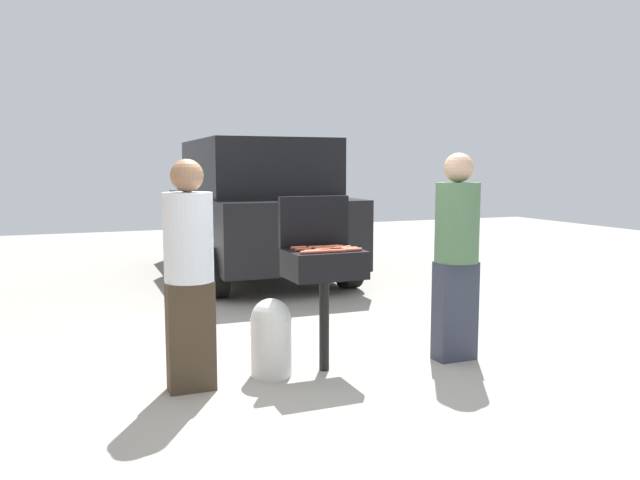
# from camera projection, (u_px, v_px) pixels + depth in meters

# --- Properties ---
(ground_plane) EXTENTS (24.00, 24.00, 0.00)m
(ground_plane) POSITION_uv_depth(u_px,v_px,m) (302.00, 374.00, 4.99)
(ground_plane) COLOR #9E998E
(bbq_grill) EXTENTS (0.60, 0.44, 0.98)m
(bbq_grill) POSITION_uv_depth(u_px,v_px,m) (324.00, 269.00, 4.99)
(bbq_grill) COLOR black
(bbq_grill) RESTS_ON ground
(grill_lid_open) EXTENTS (0.60, 0.05, 0.42)m
(grill_lid_open) POSITION_uv_depth(u_px,v_px,m) (314.00, 222.00, 5.15)
(grill_lid_open) COLOR black
(grill_lid_open) RESTS_ON bbq_grill
(hot_dog_0) EXTENTS (0.13, 0.03, 0.03)m
(hot_dog_0) POSITION_uv_depth(u_px,v_px,m) (323.00, 248.00, 4.99)
(hot_dog_0) COLOR #AD4228
(hot_dog_0) RESTS_ON bbq_grill
(hot_dog_1) EXTENTS (0.13, 0.03, 0.03)m
(hot_dog_1) POSITION_uv_depth(u_px,v_px,m) (354.00, 250.00, 4.91)
(hot_dog_1) COLOR #C6593D
(hot_dog_1) RESTS_ON bbq_grill
(hot_dog_2) EXTENTS (0.13, 0.04, 0.03)m
(hot_dog_2) POSITION_uv_depth(u_px,v_px,m) (343.00, 247.00, 5.05)
(hot_dog_2) COLOR #C6593D
(hot_dog_2) RESTS_ON bbq_grill
(hot_dog_3) EXTENTS (0.13, 0.03, 0.03)m
(hot_dog_3) POSITION_uv_depth(u_px,v_px,m) (312.00, 251.00, 4.82)
(hot_dog_3) COLOR #B74C33
(hot_dog_3) RESTS_ON bbq_grill
(hot_dog_4) EXTENTS (0.13, 0.04, 0.03)m
(hot_dog_4) POSITION_uv_depth(u_px,v_px,m) (323.00, 250.00, 4.90)
(hot_dog_4) COLOR #AD4228
(hot_dog_4) RESTS_ON bbq_grill
(hot_dog_5) EXTENTS (0.13, 0.03, 0.03)m
(hot_dog_5) POSITION_uv_depth(u_px,v_px,m) (299.00, 248.00, 5.03)
(hot_dog_5) COLOR #B74C33
(hot_dog_5) RESTS_ON bbq_grill
(hot_dog_6) EXTENTS (0.13, 0.04, 0.03)m
(hot_dog_6) POSITION_uv_depth(u_px,v_px,m) (316.00, 247.00, 5.05)
(hot_dog_6) COLOR #B74C33
(hot_dog_6) RESTS_ON bbq_grill
(hot_dog_7) EXTENTS (0.13, 0.03, 0.03)m
(hot_dog_7) POSITION_uv_depth(u_px,v_px,m) (324.00, 251.00, 4.81)
(hot_dog_7) COLOR #C6593D
(hot_dog_7) RESTS_ON bbq_grill
(hot_dog_8) EXTENTS (0.13, 0.04, 0.03)m
(hot_dog_8) POSITION_uv_depth(u_px,v_px,m) (351.00, 249.00, 4.93)
(hot_dog_8) COLOR #B74C33
(hot_dog_8) RESTS_ON bbq_grill
(hot_dog_9) EXTENTS (0.13, 0.03, 0.03)m
(hot_dog_9) POSITION_uv_depth(u_px,v_px,m) (339.00, 251.00, 4.85)
(hot_dog_9) COLOR #C6593D
(hot_dog_9) RESTS_ON bbq_grill
(hot_dog_10) EXTENTS (0.13, 0.04, 0.03)m
(hot_dog_10) POSITION_uv_depth(u_px,v_px,m) (336.00, 247.00, 5.08)
(hot_dog_10) COLOR #C6593D
(hot_dog_10) RESTS_ON bbq_grill
(hot_dog_11) EXTENTS (0.13, 0.04, 0.03)m
(hot_dog_11) POSITION_uv_depth(u_px,v_px,m) (349.00, 248.00, 4.98)
(hot_dog_11) COLOR #C6593D
(hot_dog_11) RESTS_ON bbq_grill
(hot_dog_12) EXTENTS (0.13, 0.04, 0.03)m
(hot_dog_12) POSITION_uv_depth(u_px,v_px,m) (331.00, 247.00, 5.10)
(hot_dog_12) COLOR #B74C33
(hot_dog_12) RESTS_ON bbq_grill
(hot_dog_13) EXTENTS (0.13, 0.04, 0.03)m
(hot_dog_13) POSITION_uv_depth(u_px,v_px,m) (338.00, 248.00, 4.99)
(hot_dog_13) COLOR #B74C33
(hot_dog_13) RESTS_ON bbq_grill
(hot_dog_14) EXTENTS (0.13, 0.03, 0.03)m
(hot_dog_14) POSITION_uv_depth(u_px,v_px,m) (303.00, 249.00, 4.93)
(hot_dog_14) COLOR #AD4228
(hot_dog_14) RESTS_ON bbq_grill
(hot_dog_15) EXTENTS (0.13, 0.03, 0.03)m
(hot_dog_15) POSITION_uv_depth(u_px,v_px,m) (309.00, 252.00, 4.76)
(hot_dog_15) COLOR #C6593D
(hot_dog_15) RESTS_ON bbq_grill
(propane_tank) EXTENTS (0.32, 0.32, 0.62)m
(propane_tank) POSITION_uv_depth(u_px,v_px,m) (271.00, 336.00, 4.92)
(propane_tank) COLOR silver
(propane_tank) RESTS_ON ground
(person_left) EXTENTS (0.36, 0.36, 1.69)m
(person_left) POSITION_uv_depth(u_px,v_px,m) (189.00, 267.00, 4.53)
(person_left) COLOR #3F3323
(person_left) RESTS_ON ground
(person_right) EXTENTS (0.37, 0.37, 1.75)m
(person_right) POSITION_uv_depth(u_px,v_px,m) (457.00, 249.00, 5.27)
(person_right) COLOR #333847
(person_right) RESTS_ON ground
(parked_minivan) EXTENTS (2.09, 4.43, 2.02)m
(parked_minivan) POSITION_uv_depth(u_px,v_px,m) (254.00, 207.00, 9.46)
(parked_minivan) COLOR black
(parked_minivan) RESTS_ON ground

